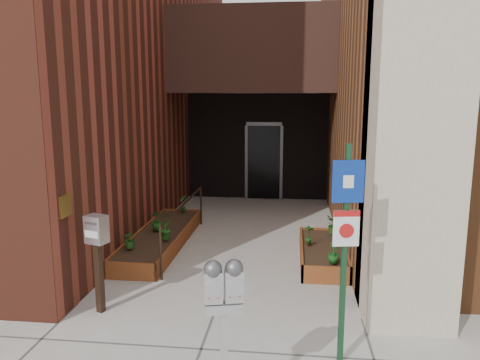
% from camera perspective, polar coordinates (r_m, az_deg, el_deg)
% --- Properties ---
extents(ground, '(80.00, 80.00, 0.00)m').
position_cam_1_polar(ground, '(6.76, -3.06, -15.65)').
color(ground, '#9E9991').
rests_on(ground, ground).
extents(architecture, '(20.00, 14.60, 10.00)m').
position_cam_1_polar(architecture, '(13.09, 1.22, 19.24)').
color(architecture, maroon).
rests_on(architecture, ground).
extents(planter_left, '(0.90, 3.60, 0.30)m').
position_cam_1_polar(planter_left, '(9.50, -9.63, -7.12)').
color(planter_left, maroon).
rests_on(planter_left, ground).
extents(planter_right, '(0.80, 2.20, 0.30)m').
position_cam_1_polar(planter_right, '(8.68, 10.03, -8.83)').
color(planter_right, maroon).
rests_on(planter_right, ground).
extents(handrail, '(0.04, 3.34, 0.90)m').
position_cam_1_polar(handrail, '(9.16, -6.83, -3.71)').
color(handrail, black).
rests_on(handrail, ground).
extents(parking_meter, '(0.36, 0.21, 1.57)m').
position_cam_1_polar(parking_meter, '(4.22, -2.00, -14.23)').
color(parking_meter, '#B2B2B5').
rests_on(parking_meter, ground).
extents(sign_post, '(0.34, 0.11, 2.47)m').
position_cam_1_polar(sign_post, '(5.14, 12.74, -6.28)').
color(sign_post, '#14391F').
rests_on(sign_post, ground).
extents(payment_dropbox, '(0.32, 0.28, 1.38)m').
position_cam_1_polar(payment_dropbox, '(6.66, -17.01, -7.35)').
color(payment_dropbox, black).
rests_on(payment_dropbox, ground).
extents(shrub_left_a, '(0.38, 0.38, 0.32)m').
position_cam_1_polar(shrub_left_a, '(8.51, -13.24, -7.03)').
color(shrub_left_a, '#255F1B').
rests_on(shrub_left_a, planter_left).
extents(shrub_left_b, '(0.25, 0.25, 0.40)m').
position_cam_1_polar(shrub_left_b, '(8.88, -9.05, -5.87)').
color(shrub_left_b, '#20611B').
rests_on(shrub_left_b, planter_left).
extents(shrub_left_c, '(0.30, 0.30, 0.38)m').
position_cam_1_polar(shrub_left_c, '(9.49, -10.13, -4.91)').
color(shrub_left_c, '#1A5016').
rests_on(shrub_left_c, planter_left).
extents(shrub_left_d, '(0.27, 0.27, 0.38)m').
position_cam_1_polar(shrub_left_d, '(10.87, -7.00, -2.86)').
color(shrub_left_d, '#1A5B1C').
rests_on(shrub_left_d, planter_left).
extents(shrub_right_a, '(0.26, 0.26, 0.33)m').
position_cam_1_polar(shrub_right_a, '(7.73, 11.35, -8.68)').
color(shrub_right_a, '#165018').
rests_on(shrub_right_a, planter_right).
extents(shrub_right_b, '(0.24, 0.24, 0.37)m').
position_cam_1_polar(shrub_right_b, '(8.57, 8.42, -6.58)').
color(shrub_right_b, '#215618').
rests_on(shrub_right_b, planter_right).
extents(shrub_right_c, '(0.33, 0.33, 0.37)m').
position_cam_1_polar(shrub_right_c, '(9.26, 11.40, -5.38)').
color(shrub_right_c, '#225117').
rests_on(shrub_right_c, planter_right).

